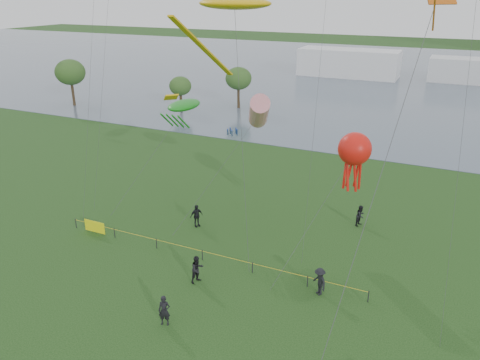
% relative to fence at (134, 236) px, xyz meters
% --- Properties ---
extents(lake, '(400.00, 120.00, 0.08)m').
position_rel_fence_xyz_m(lake, '(10.30, 87.51, -0.53)').
color(lake, '#505E6E').
rests_on(lake, ground_plane).
extents(pavilion_left, '(22.00, 8.00, 6.00)m').
position_rel_fence_xyz_m(pavilion_left, '(-1.70, 82.51, 2.45)').
color(pavilion_left, white).
rests_on(pavilion_left, ground_plane).
extents(pavilion_right, '(18.00, 7.00, 5.00)m').
position_rel_fence_xyz_m(pavilion_right, '(24.30, 85.51, 1.95)').
color(pavilion_right, silver).
rests_on(pavilion_right, ground_plane).
extents(trees, '(30.86, 14.81, 7.75)m').
position_rel_fence_xyz_m(trees, '(-25.72, 38.18, 4.54)').
color(trees, '#342717').
rests_on(trees, ground_plane).
extents(fence, '(24.07, 0.07, 1.05)m').
position_rel_fence_xyz_m(fence, '(0.00, 0.00, 0.00)').
color(fence, black).
rests_on(fence, ground_plane).
extents(spectator_a, '(1.07, 1.17, 1.96)m').
position_rel_fence_xyz_m(spectator_a, '(7.16, -2.54, 0.43)').
color(spectator_a, black).
rests_on(spectator_a, ground_plane).
extents(spectator_b, '(1.40, 1.37, 1.93)m').
position_rel_fence_xyz_m(spectator_b, '(15.03, -0.47, 0.41)').
color(spectator_b, black).
rests_on(spectator_b, ground_plane).
extents(spectator_c, '(0.99, 1.23, 1.95)m').
position_rel_fence_xyz_m(spectator_c, '(3.12, 4.45, 0.42)').
color(spectator_c, black).
rests_on(spectator_c, ground_plane).
extents(spectator_f, '(0.82, 0.68, 1.94)m').
position_rel_fence_xyz_m(spectator_f, '(7.55, -7.17, 0.41)').
color(spectator_f, black).
rests_on(spectator_f, ground_plane).
extents(spectator_g, '(0.93, 1.05, 1.80)m').
position_rel_fence_xyz_m(spectator_g, '(15.52, 10.36, 0.34)').
color(spectator_g, black).
rests_on(spectator_g, ground_plane).
extents(kite_stingray, '(5.09, 10.03, 18.01)m').
position_rel_fence_xyz_m(kite_stingray, '(7.30, 3.11, 16.99)').
color(kite_stingray, '#3F3F42').
extents(kite_windsock, '(6.50, 8.84, 11.11)m').
position_rel_fence_xyz_m(kite_windsock, '(6.89, 8.57, 8.73)').
color(kite_windsock, '#3F3F42').
extents(kite_creature, '(5.96, 7.29, 9.64)m').
position_rel_fence_xyz_m(kite_creature, '(0.11, 8.15, 8.65)').
color(kite_creature, '#3F3F42').
extents(kite_octopus, '(4.71, 7.00, 9.70)m').
position_rel_fence_xyz_m(kite_octopus, '(15.57, 4.45, 7.94)').
color(kite_octopus, '#3F3F42').
extents(kite_delta, '(3.20, 13.89, 19.15)m').
position_rel_fence_xyz_m(kite_delta, '(19.65, -4.32, 16.91)').
color(kite_delta, '#3F3F42').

